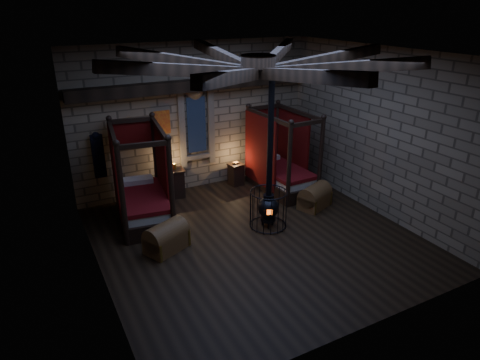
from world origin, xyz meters
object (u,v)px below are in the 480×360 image
bed_left (142,197)px  stove (268,205)px  bed_right (280,170)px  trunk_right (315,197)px  trunk_left (166,238)px

bed_left → stove: 3.18m
bed_right → trunk_right: (0.15, -1.51, -0.28)m
bed_left → stove: size_ratio=0.60×
trunk_right → trunk_left: bearing=160.9°
bed_right → bed_left: bearing=178.1°
bed_right → trunk_left: bed_right is taller
trunk_left → trunk_right: 4.24m
stove → bed_left: bearing=169.8°
bed_right → trunk_left: size_ratio=2.13×
stove → trunk_left: bearing=-157.7°
bed_left → trunk_left: bearing=-81.1°
trunk_right → stove: size_ratio=0.26×
bed_left → stove: stove is taller
trunk_left → bed_left: bearing=66.2°
stove → bed_right: bearing=75.5°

